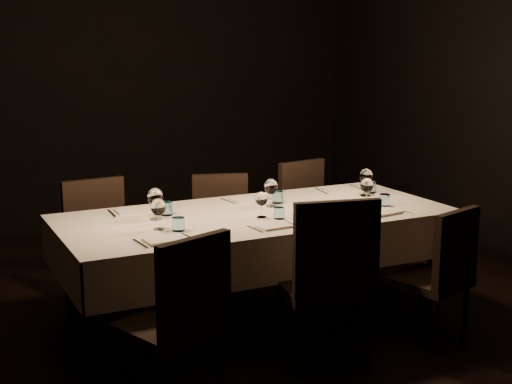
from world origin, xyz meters
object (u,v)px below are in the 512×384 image
chair_near_right (441,269)px  chair_far_left (100,239)px  chair_near_center (328,276)px  chair_far_center (222,227)px  dining_table (256,224)px  chair_far_right (310,213)px  chair_near_left (181,314)px

chair_near_right → chair_far_left: size_ratio=0.95×
chair_near_center → chair_far_center: bearing=-78.2°
dining_table → chair_far_left: (-0.84, 0.73, -0.18)m
chair_near_center → chair_far_right: bearing=-105.4°
chair_far_center → chair_near_left: bearing=-102.1°
chair_near_left → chair_far_center: chair_near_left is taller
dining_table → chair_near_right: (0.87, -0.78, -0.20)m
chair_near_right → chair_far_left: chair_far_left is taller
chair_near_left → chair_far_left: (-0.01, 1.58, -0.01)m
chair_far_left → chair_far_right: bearing=-4.6°
chair_near_right → chair_far_center: bearing=-78.6°
dining_table → chair_near_right: 1.19m
chair_far_center → chair_far_right: size_ratio=0.95×
chair_far_left → chair_far_center: 0.92m
chair_near_right → chair_far_left: (-1.72, 1.51, 0.02)m
chair_near_right → chair_far_center: chair_far_center is taller
chair_near_center → chair_far_center: 1.49m
dining_table → chair_near_left: bearing=-134.7°
chair_near_right → chair_far_center: size_ratio=0.99×
chair_far_right → chair_near_left: bearing=-147.1°
chair_far_right → chair_near_right: bearing=-99.6°
chair_near_right → chair_far_right: chair_far_right is taller
chair_near_center → chair_far_left: size_ratio=1.11×
chair_near_center → chair_far_right: 1.69m
chair_far_left → chair_far_right: 1.69m
chair_near_left → chair_far_right: size_ratio=1.01×
chair_near_right → dining_table: bearing=-58.3°
chair_near_left → chair_far_center: size_ratio=1.07×
chair_far_center → chair_far_right: 0.77m
chair_near_left → chair_far_left: size_ratio=1.02×
chair_far_left → chair_far_center: chair_far_left is taller
dining_table → chair_far_center: chair_far_center is taller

